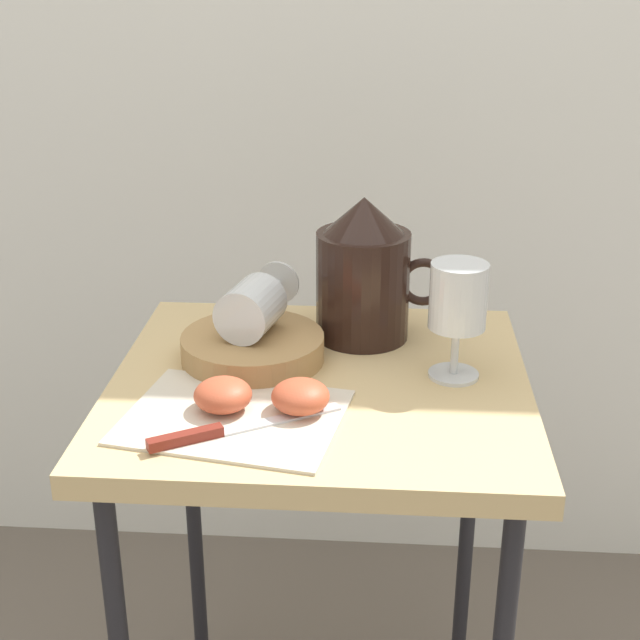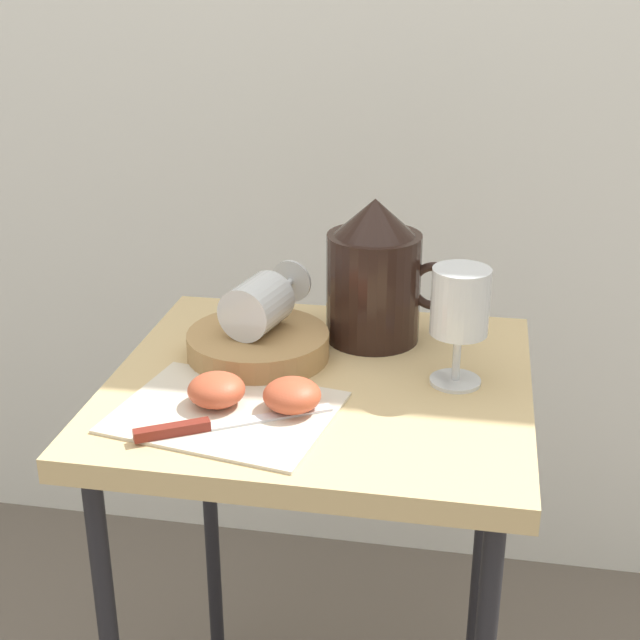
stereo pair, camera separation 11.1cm
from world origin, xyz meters
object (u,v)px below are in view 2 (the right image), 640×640
object	(u,v)px
pitcher	(374,284)
knife	(205,426)
basket_tray	(258,345)
apple_half_right	(292,395)
wine_glass_tipped_near	(258,305)
apple_half_left	(216,390)
table	(320,428)
wine_glass_upright	(460,308)

from	to	relation	value
pitcher	knife	bearing A→B (deg)	-117.30
basket_tray	apple_half_right	size ratio (longest dim) A/B	2.75
pitcher	wine_glass_tipped_near	distance (m)	0.16
apple_half_left	apple_half_right	xyz separation A→B (m)	(0.09, 0.00, 0.00)
basket_tray	apple_half_right	world-z (taller)	apple_half_right
table	apple_half_right	size ratio (longest dim) A/B	10.11
basket_tray	wine_glass_tipped_near	distance (m)	0.05
pitcher	knife	xyz separation A→B (m)	(-0.15, -0.29, -0.07)
pitcher	apple_half_left	distance (m)	0.29
table	pitcher	distance (m)	0.21
apple_half_left	apple_half_right	size ratio (longest dim) A/B	1.00
basket_tray	apple_half_right	distance (m)	0.16
apple_half_right	knife	bearing A→B (deg)	-143.86
table	pitcher	size ratio (longest dim) A/B	3.46
knife	pitcher	bearing A→B (deg)	62.70
basket_tray	apple_half_left	world-z (taller)	apple_half_left
wine_glass_tipped_near	apple_half_right	bearing A→B (deg)	-63.34
table	knife	bearing A→B (deg)	-123.11
wine_glass_upright	wine_glass_tipped_near	xyz separation A→B (m)	(-0.26, 0.04, -0.03)
pitcher	wine_glass_upright	xyz separation A→B (m)	(0.12, -0.12, 0.02)
wine_glass_tipped_near	apple_half_left	xyz separation A→B (m)	(-0.01, -0.15, -0.05)
pitcher	apple_half_right	bearing A→B (deg)	-105.86
table	pitcher	xyz separation A→B (m)	(0.05, 0.14, 0.15)
table	wine_glass_tipped_near	bearing A→B (deg)	147.66
wine_glass_upright	apple_half_right	world-z (taller)	wine_glass_upright
table	wine_glass_upright	world-z (taller)	wine_glass_upright
apple_half_right	pitcher	bearing A→B (deg)	74.14
basket_tray	pitcher	bearing A→B (deg)	32.01
wine_glass_tipped_near	knife	size ratio (longest dim) A/B	0.77
wine_glass_upright	apple_half_right	size ratio (longest dim) A/B	2.21
basket_tray	apple_half_right	xyz separation A→B (m)	(0.08, -0.14, 0.01)
pitcher	wine_glass_tipped_near	size ratio (longest dim) A/B	1.26
basket_tray	knife	world-z (taller)	basket_tray
basket_tray	wine_glass_tipped_near	world-z (taller)	wine_glass_tipped_near
wine_glass_upright	apple_half_right	xyz separation A→B (m)	(-0.18, -0.11, -0.08)
basket_tray	knife	bearing A→B (deg)	-92.82
apple_half_left	apple_half_right	distance (m)	0.09
wine_glass_upright	wine_glass_tipped_near	distance (m)	0.27
basket_tray	knife	size ratio (longest dim) A/B	0.91
table	wine_glass_upright	distance (m)	0.24
table	apple_half_left	world-z (taller)	apple_half_left
knife	apple_half_right	bearing A→B (deg)	36.14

